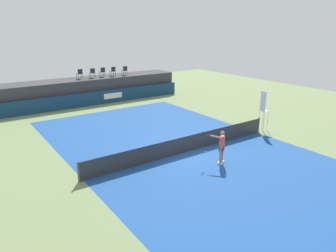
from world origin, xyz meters
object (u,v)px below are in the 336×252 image
at_px(spectator_chair_far_right, 125,70).
at_px(tennis_ball, 206,152).
at_px(umpire_chair, 263,108).
at_px(net_post_near, 78,172).
at_px(spectator_chair_far_left, 80,73).
at_px(spectator_chair_left, 92,72).
at_px(spectator_chair_right, 113,71).
at_px(tennis_player, 221,146).
at_px(spectator_chair_center, 102,72).
at_px(net_post_far, 259,125).

height_order(spectator_chair_far_right, tennis_ball, spectator_chair_far_right).
bearing_deg(spectator_chair_far_right, umpire_chair, -80.31).
xyz_separation_m(spectator_chair_far_right, net_post_near, (-10.19, -14.93, -2.19)).
bearing_deg(spectator_chair_far_left, spectator_chair_left, -7.15).
xyz_separation_m(spectator_chair_far_left, net_post_near, (-5.79, -15.32, -2.19)).
xyz_separation_m(spectator_chair_right, tennis_player, (-2.28, -17.35, -1.73)).
height_order(spectator_chair_center, net_post_far, spectator_chair_center).
relative_size(spectator_chair_far_left, umpire_chair, 0.32).
relative_size(spectator_chair_right, net_post_far, 0.89).
height_order(spectator_chair_far_left, spectator_chair_center, same).
xyz_separation_m(spectator_chair_far_right, net_post_far, (2.21, -14.93, -2.19)).
distance_m(spectator_chair_far_left, umpire_chair, 16.86).
relative_size(net_post_far, tennis_player, 0.56).
bearing_deg(net_post_near, net_post_far, 0.00).
height_order(spectator_chair_left, umpire_chair, spectator_chair_left).
distance_m(spectator_chair_left, tennis_ball, 16.07).
height_order(spectator_chair_left, spectator_chair_far_right, same).
relative_size(spectator_chair_right, spectator_chair_far_right, 1.00).
distance_m(spectator_chair_left, spectator_chair_center, 1.03).
bearing_deg(spectator_chair_right, spectator_chair_far_right, -10.04).
distance_m(spectator_chair_right, net_post_near, 17.76).
bearing_deg(tennis_player, spectator_chair_left, 89.34).
bearing_deg(spectator_chair_far_right, spectator_chair_center, 172.04).
xyz_separation_m(spectator_chair_center, tennis_ball, (-0.85, -15.91, -2.66)).
distance_m(spectator_chair_left, spectator_chair_right, 2.08).
relative_size(spectator_chair_right, net_post_near, 0.89).
relative_size(spectator_chair_left, tennis_ball, 13.06).
distance_m(umpire_chair, tennis_player, 6.43).
xyz_separation_m(spectator_chair_left, tennis_ball, (0.18, -15.85, -2.66)).
distance_m(spectator_chair_far_right, tennis_player, 17.58).
distance_m(spectator_chair_center, net_post_far, 16.02).
relative_size(spectator_chair_left, spectator_chair_right, 1.00).
height_order(umpire_chair, tennis_ball, umpire_chair).
height_order(spectator_chair_center, net_post_near, spectator_chair_center).
bearing_deg(spectator_chair_left, tennis_ball, -89.35).
bearing_deg(spectator_chair_left, net_post_near, -114.59).
height_order(spectator_chair_far_left, tennis_ball, spectator_chair_far_left).
height_order(spectator_chair_center, tennis_ball, spectator_chair_center).
xyz_separation_m(spectator_chair_far_left, tennis_ball, (1.34, -15.99, -2.66)).
xyz_separation_m(spectator_chair_left, net_post_near, (-6.95, -15.18, -2.19)).
height_order(spectator_chair_right, umpire_chair, spectator_chair_right).
bearing_deg(spectator_chair_left, umpire_chair, -69.09).
bearing_deg(spectator_chair_center, net_post_far, -73.82).
distance_m(umpire_chair, net_post_far, 1.14).
relative_size(spectator_chair_left, tennis_player, 0.50).
bearing_deg(umpire_chair, spectator_chair_far_right, 99.69).
xyz_separation_m(spectator_chair_center, tennis_player, (-1.23, -17.46, -1.73)).
xyz_separation_m(spectator_chair_far_left, net_post_far, (6.61, -15.32, -2.19)).
height_order(umpire_chair, net_post_near, umpire_chair).
bearing_deg(spectator_chair_far_left, spectator_chair_far_right, -5.07).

